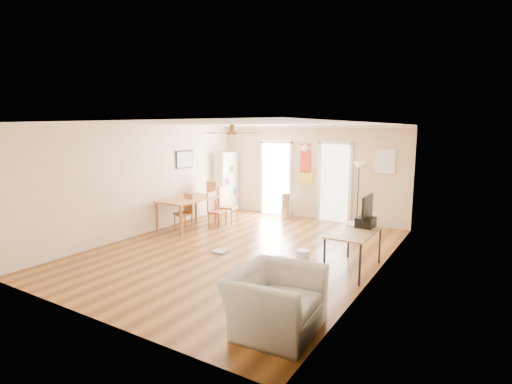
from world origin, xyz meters
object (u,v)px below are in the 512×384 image
Objects in this scene: bookshelf at (226,182)px; dining_chair_near at (183,212)px; dining_chair_right_a at (229,205)px; dining_chair_far at (217,200)px; wastebasket_b at (303,258)px; dining_chair_right_b at (217,210)px; printer at (366,222)px; trash_can at (287,205)px; armchair at (275,301)px; computer_desk at (354,251)px; wastebasket_a at (281,265)px; torchiere_lamp at (358,195)px; dining_table at (189,213)px.

dining_chair_near is at bearing -69.20° from bookshelf.
dining_chair_far is (-0.60, 0.31, 0.05)m from dining_chair_right_a.
wastebasket_b is (3.09, -2.00, -0.34)m from dining_chair_right_a.
printer reaches higher than dining_chair_right_b.
bookshelf is at bearing 30.32° from dining_chair_right_a.
trash_can is 0.63× the size of armchair.
computer_desk is at bearing -47.05° from trash_can.
trash_can reaches higher than wastebasket_b.
dining_chair_right_b is at bearing 145.36° from wastebasket_a.
dining_chair_near is (-0.60, -1.14, -0.04)m from dining_chair_right_a.
dining_chair_right_a is at bearing -39.71° from bookshelf.
torchiere_lamp reaches higher than printer.
armchair is at bearing -37.82° from dining_table.
trash_can is at bearing 121.11° from wastebasket_b.
dining_chair_near reaches higher than armchair.
wastebasket_b is at bearing 4.87° from dining_chair_near.
dining_chair_far is at bearing 92.38° from dining_table.
dining_chair_right_b is 2.14m from trash_can.
trash_can is 4.07m from printer.
dining_chair_right_a reaches higher than computer_desk.
bookshelf is 2.43m from dining_chair_near.
trash_can is at bearing 73.97° from dining_chair_near.
printer is (2.98, -2.74, 0.46)m from trash_can.
armchair is (4.35, -4.62, -0.15)m from dining_chair_far.
wastebasket_b is at bearing -26.12° from bookshelf.
bookshelf reaches higher than dining_chair_far.
bookshelf is at bearing 155.30° from printer.
armchair is at bearing -73.96° from wastebasket_b.
dining_chair_right_b is 1.03m from dining_chair_far.
torchiere_lamp is at bearing 1.80° from trash_can.
dining_chair_near is at bearing 50.53° from armchair.
dining_chair_near is at bearing 179.77° from printer.
wastebasket_b is at bearing 70.00° from wastebasket_a.
armchair reaches higher than computer_desk.
dining_chair_right_a is 1.72m from trash_can.
dining_chair_right_b is (0.55, 0.45, 0.06)m from dining_table.
dining_chair_near is 0.84× the size of dining_chair_far.
armchair is (3.75, -4.31, -0.11)m from dining_chair_right_a.
wastebasket_b is (3.69, -2.31, -0.38)m from dining_chair_far.
torchiere_lamp is at bearing 90.33° from wastebasket_b.
dining_chair_near reaches higher than wastebasket_a.
trash_can is at bearing -46.12° from dining_chair_right_a.
printer is (5.00, -2.62, -0.09)m from bookshelf.
dining_chair_far reaches higher than armchair.
dining_table is at bearing 170.01° from computer_desk.
trash_can is 4.28m from wastebasket_a.
dining_chair_right_a is 4.34m from computer_desk.
wastebasket_a is (3.45, -1.55, -0.25)m from dining_table.
bookshelf is 1.33× the size of computer_desk.
torchiere_lamp is (3.62, 2.37, 0.46)m from dining_table.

